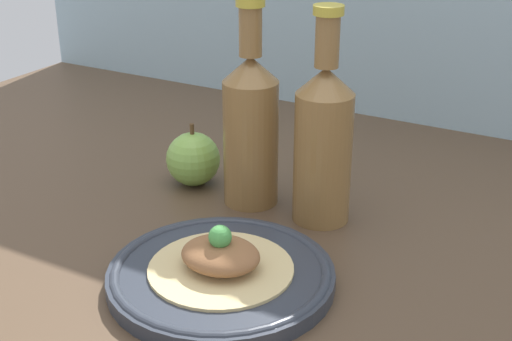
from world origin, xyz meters
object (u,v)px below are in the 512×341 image
Objects in this scene: cider_bottle_left at (251,125)px; cider_bottle_right at (323,140)px; plate at (221,275)px; plated_food at (221,258)px; apple at (193,159)px.

cider_bottle_left is 11.12cm from cider_bottle_right.
cider_bottle_right is (3.21, 20.95, 10.51)cm from plate.
apple is at bearing 130.35° from plated_food.
cider_bottle_right reaches higher than plated_food.
cider_bottle_left is (-7.91, 20.95, 10.51)cm from plate.
cider_bottle_left is 1.00× the size of cider_bottle_right.
plated_food is at bearing -49.65° from apple.
plate is at bearing 0.00° from plated_food.
cider_bottle_left reaches higher than apple.
apple reaches higher than plated_food.
plate is at bearing -69.32° from cider_bottle_left.
cider_bottle_left is at bearing -4.29° from apple.
apple is (-10.57, 0.79, -7.59)cm from cider_bottle_left.
cider_bottle_left reaches higher than plate.
cider_bottle_left is at bearing 110.68° from plated_food.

